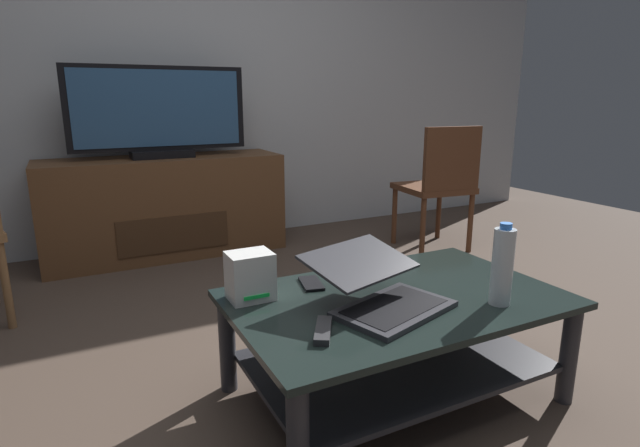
% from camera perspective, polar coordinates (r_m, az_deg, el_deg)
% --- Properties ---
extents(ground_plane, '(7.68, 7.68, 0.00)m').
position_cam_1_polar(ground_plane, '(2.00, 4.27, -17.42)').
color(ground_plane, '#4C3D33').
extents(back_wall, '(6.40, 0.12, 2.80)m').
position_cam_1_polar(back_wall, '(3.86, -14.28, 19.01)').
color(back_wall, silver).
rests_on(back_wall, ground).
extents(coffee_table, '(1.13, 0.71, 0.38)m').
position_cam_1_polar(coffee_table, '(1.81, 8.57, -11.57)').
color(coffee_table, black).
rests_on(coffee_table, ground).
extents(media_cabinet, '(1.54, 0.50, 0.66)m').
position_cam_1_polar(media_cabinet, '(3.54, -17.14, 1.87)').
color(media_cabinet, brown).
rests_on(media_cabinet, ground).
extents(television, '(1.11, 0.20, 0.58)m').
position_cam_1_polar(television, '(3.45, -17.82, 11.73)').
color(television, black).
rests_on(television, media_cabinet).
extents(dining_chair, '(0.48, 0.48, 0.86)m').
position_cam_1_polar(dining_chair, '(3.52, 13.48, 4.64)').
color(dining_chair, '#59331E').
rests_on(dining_chair, ground).
extents(laptop, '(0.47, 0.48, 0.17)m').
position_cam_1_polar(laptop, '(1.65, 6.82, -7.42)').
color(laptop, '#333338').
rests_on(laptop, coffee_table).
extents(router_box, '(0.15, 0.12, 0.16)m').
position_cam_1_polar(router_box, '(1.71, -7.95, -5.92)').
color(router_box, white).
rests_on(router_box, coffee_table).
extents(water_bottle_near, '(0.07, 0.07, 0.28)m').
position_cam_1_polar(water_bottle_near, '(1.74, 20.02, -4.57)').
color(water_bottle_near, silver).
rests_on(water_bottle_near, coffee_table).
extents(cell_phone, '(0.10, 0.15, 0.01)m').
position_cam_1_polar(cell_phone, '(1.84, -1.00, -6.83)').
color(cell_phone, black).
rests_on(cell_phone, coffee_table).
extents(tv_remote, '(0.12, 0.16, 0.02)m').
position_cam_1_polar(tv_remote, '(1.48, 0.36, -12.04)').
color(tv_remote, '#2D2D30').
rests_on(tv_remote, coffee_table).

